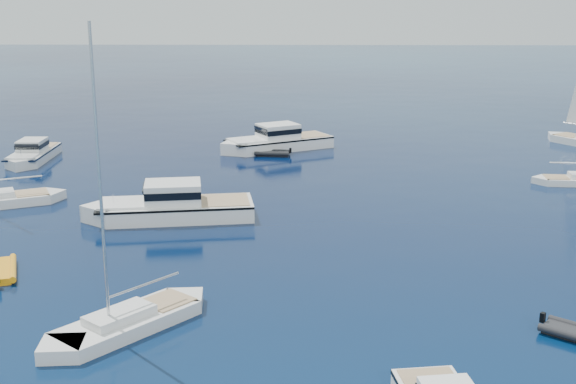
# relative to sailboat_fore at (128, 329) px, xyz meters

# --- Properties ---
(motor_cruiser_centre) EXTENTS (12.66, 5.56, 3.21)m
(motor_cruiser_centre) POSITION_rel_sailboat_fore_xyz_m (-0.98, 17.09, 0.00)
(motor_cruiser_centre) COLOR silver
(motor_cruiser_centre) RESTS_ON ground
(motor_cruiser_distant) EXTENTS (12.34, 9.08, 3.17)m
(motor_cruiser_distant) POSITION_rel_sailboat_fore_xyz_m (5.32, 40.06, 0.00)
(motor_cruiser_distant) COLOR white
(motor_cruiser_distant) RESTS_ON ground
(motor_cruiser_horizon) EXTENTS (3.08, 9.45, 2.46)m
(motor_cruiser_horizon) POSITION_rel_sailboat_fore_xyz_m (-16.37, 34.61, 0.00)
(motor_cruiser_horizon) COLOR silver
(motor_cruiser_horizon) RESTS_ON ground
(sailboat_fore) EXTENTS (8.08, 8.97, 14.13)m
(sailboat_fore) POSITION_rel_sailboat_fore_xyz_m (0.00, 0.00, 0.00)
(sailboat_fore) COLOR silver
(sailboat_fore) RESTS_ON ground
(tender_grey_far) EXTENTS (3.52, 2.17, 0.95)m
(tender_grey_far) POSITION_rel_sailboat_fore_xyz_m (5.10, 37.34, 0.00)
(tender_grey_far) COLOR black
(tender_grey_far) RESTS_ON ground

